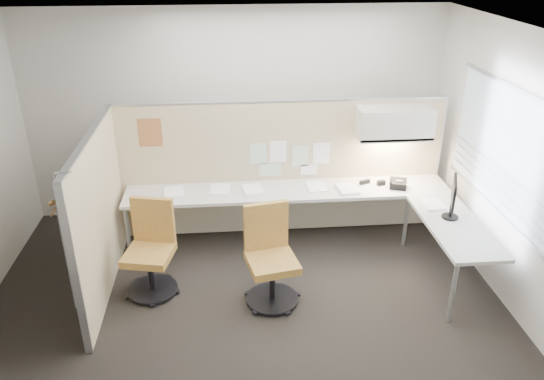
{
  "coord_description": "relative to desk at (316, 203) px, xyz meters",
  "views": [
    {
      "loc": [
        -0.13,
        -4.59,
        3.54
      ],
      "look_at": [
        0.36,
        0.8,
        0.96
      ],
      "focal_mm": 35.0,
      "sensor_mm": 36.0,
      "label": 1
    }
  ],
  "objects": [
    {
      "name": "floor",
      "position": [
        -0.93,
        -1.13,
        -0.61
      ],
      "size": [
        5.5,
        4.5,
        0.01
      ],
      "primitive_type": "cube",
      "color": "black",
      "rests_on": "ground"
    },
    {
      "name": "ceiling",
      "position": [
        -0.93,
        -1.13,
        2.2
      ],
      "size": [
        5.5,
        4.5,
        0.01
      ],
      "primitive_type": "cube",
      "color": "white",
      "rests_on": "wall_back"
    },
    {
      "name": "wall_back",
      "position": [
        -0.93,
        1.12,
        0.8
      ],
      "size": [
        5.5,
        0.02,
        2.8
      ],
      "primitive_type": "cube",
      "color": "beige",
      "rests_on": "ground"
    },
    {
      "name": "wall_front",
      "position": [
        -0.93,
        -3.38,
        0.8
      ],
      "size": [
        5.5,
        0.02,
        2.8
      ],
      "primitive_type": "cube",
      "color": "beige",
      "rests_on": "ground"
    },
    {
      "name": "wall_right",
      "position": [
        1.82,
        -1.13,
        0.8
      ],
      "size": [
        0.02,
        4.5,
        2.8
      ],
      "primitive_type": "cube",
      "color": "beige",
      "rests_on": "ground"
    },
    {
      "name": "window_pane",
      "position": [
        1.79,
        -1.13,
        0.95
      ],
      "size": [
        0.01,
        2.8,
        1.3
      ],
      "primitive_type": "cube",
      "color": "#98A5B1",
      "rests_on": "wall_right"
    },
    {
      "name": "partition_back",
      "position": [
        -0.38,
        0.47,
        0.27
      ],
      "size": [
        4.1,
        0.06,
        1.75
      ],
      "primitive_type": "cube",
      "color": "#C1B086",
      "rests_on": "floor"
    },
    {
      "name": "partition_left",
      "position": [
        -2.43,
        -0.63,
        0.27
      ],
      "size": [
        0.06,
        2.2,
        1.75
      ],
      "primitive_type": "cube",
      "color": "#C1B086",
      "rests_on": "floor"
    },
    {
      "name": "desk",
      "position": [
        0.0,
        0.0,
        0.0
      ],
      "size": [
        4.0,
        2.07,
        0.73
      ],
      "color": "beige",
      "rests_on": "floor"
    },
    {
      "name": "overhead_bin",
      "position": [
        0.97,
        0.26,
        0.91
      ],
      "size": [
        0.9,
        0.36,
        0.38
      ],
      "primitive_type": "cube",
      "color": "beige",
      "rests_on": "partition_back"
    },
    {
      "name": "task_light_strip",
      "position": [
        0.97,
        0.26,
        0.7
      ],
      "size": [
        0.6,
        0.06,
        0.02
      ],
      "primitive_type": "cube",
      "color": "#FFEABF",
      "rests_on": "overhead_bin"
    },
    {
      "name": "pinned_papers",
      "position": [
        -0.3,
        0.44,
        0.43
      ],
      "size": [
        1.01,
        0.0,
        0.47
      ],
      "color": "#8CBF8C",
      "rests_on": "partition_back"
    },
    {
      "name": "poster",
      "position": [
        -1.98,
        0.44,
        0.82
      ],
      "size": [
        0.28,
        0.0,
        0.35
      ],
      "primitive_type": "cube",
      "color": "orange",
      "rests_on": "partition_back"
    },
    {
      "name": "chair_left",
      "position": [
        -1.92,
        -0.74,
        -0.12
      ],
      "size": [
        0.57,
        0.59,
        1.03
      ],
      "rotation": [
        0.0,
        0.0,
        -0.22
      ],
      "color": "black",
      "rests_on": "floor"
    },
    {
      "name": "chair_right",
      "position": [
        -0.66,
        -1.03,
        -0.11
      ],
      "size": [
        0.58,
        0.6,
        1.06
      ],
      "rotation": [
        0.0,
        0.0,
        0.19
      ],
      "color": "black",
      "rests_on": "floor"
    },
    {
      "name": "monitor",
      "position": [
        1.37,
        -0.74,
        0.39
      ],
      "size": [
        0.19,
        0.41,
        0.46
      ],
      "rotation": [
        0.0,
        0.0,
        1.18
      ],
      "color": "black",
      "rests_on": "desk"
    },
    {
      "name": "phone",
      "position": [
        1.03,
        0.08,
        0.18
      ],
      "size": [
        0.26,
        0.25,
        0.12
      ],
      "rotation": [
        0.0,
        0.0,
        -0.33
      ],
      "color": "black",
      "rests_on": "desk"
    },
    {
      "name": "stapler",
      "position": [
        0.65,
        0.23,
        0.15
      ],
      "size": [
        0.15,
        0.09,
        0.05
      ],
      "primitive_type": "cube",
      "rotation": [
        0.0,
        0.0,
        0.36
      ],
      "color": "black",
      "rests_on": "desk"
    },
    {
      "name": "tape_dispenser",
      "position": [
        0.85,
        0.17,
        0.16
      ],
      "size": [
        0.11,
        0.08,
        0.06
      ],
      "primitive_type": "cube",
      "rotation": [
        0.0,
        0.0,
        0.2
      ],
      "color": "black",
      "rests_on": "desk"
    },
    {
      "name": "coat_hook",
      "position": [
        -2.51,
        -1.55,
        0.82
      ],
      "size": [
        0.18,
        0.44,
        1.33
      ],
      "color": "silver",
      "rests_on": "partition_left"
    },
    {
      "name": "paper_stack_0",
      "position": [
        -1.73,
        0.16,
        0.14
      ],
      "size": [
        0.27,
        0.33,
        0.03
      ],
      "primitive_type": "cube",
      "rotation": [
        0.0,
        0.0,
        0.14
      ],
      "color": "white",
      "rests_on": "desk"
    },
    {
      "name": "paper_stack_1",
      "position": [
        -1.17,
        0.19,
        0.14
      ],
      "size": [
        0.25,
        0.32,
        0.02
      ],
      "primitive_type": "cube",
      "rotation": [
        0.0,
        0.0,
        -0.08
      ],
      "color": "white",
      "rests_on": "desk"
    },
    {
      "name": "paper_stack_2",
      "position": [
        -0.77,
        0.13,
        0.15
      ],
      "size": [
        0.28,
        0.33,
        0.04
      ],
      "primitive_type": "cube",
      "rotation": [
        0.0,
        0.0,
        0.16
      ],
      "color": "white",
      "rests_on": "desk"
    },
    {
      "name": "paper_stack_3",
      "position": [
        0.03,
        0.18,
        0.14
      ],
      "size": [
        0.25,
        0.31,
        0.01
      ],
      "primitive_type": "cube",
      "rotation": [
        0.0,
        0.0,
        0.06
      ],
      "color": "white",
      "rests_on": "desk"
    },
    {
      "name": "paper_stack_4",
      "position": [
        0.4,
        0.06,
        0.14
      ],
      "size": [
        0.26,
        0.32,
        0.03
      ],
      "primitive_type": "cube",
      "rotation": [
        0.0,
        0.0,
        0.11
      ],
      "color": "white",
      "rests_on": "desk"
    },
    {
      "name": "paper_stack_5",
      "position": [
        1.29,
        -0.42,
        0.14
      ],
      "size": [
        0.25,
        0.32,
        0.02
      ],
      "primitive_type": "cube",
      "rotation": [
        0.0,
        0.0,
        0.07
      ],
      "color": "white",
      "rests_on": "desk"
    }
  ]
}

